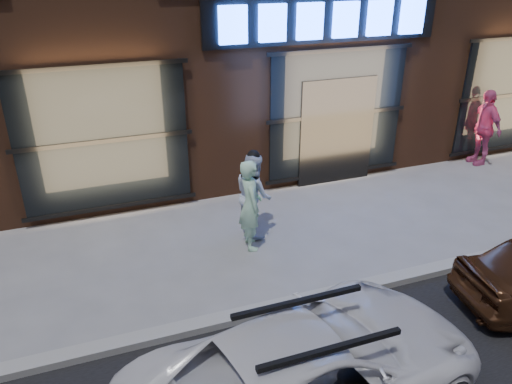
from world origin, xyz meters
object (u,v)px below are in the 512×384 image
passerby (484,127)px  white_suv (311,369)px  man_bowtie (250,205)px  man_cap (254,194)px

passerby → white_suv: (-7.31, -5.42, -0.35)m
man_bowtie → man_cap: bearing=-20.4°
passerby → white_suv: size_ratio=0.44×
man_cap → white_suv: 4.15m
man_cap → white_suv: bearing=167.9°
man_bowtie → man_cap: 0.51m
man_cap → man_bowtie: bearing=152.8°
white_suv → man_bowtie: bearing=-19.3°
man_bowtie → white_suv: 3.66m
man_cap → passerby: 6.67m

